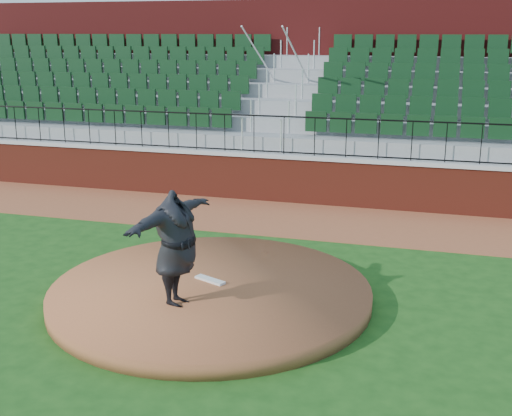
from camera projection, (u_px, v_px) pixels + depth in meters
The scene contains 10 objects.
ground at pixel (231, 304), 11.04m from camera, with size 90.00×90.00×0.00m, color #194714.
warning_track at pixel (300, 219), 16.04m from camera, with size 34.00×3.20×0.01m, color brown.
field_wall at pixel (314, 181), 17.37m from camera, with size 34.00×0.35×1.20m, color maroon.
wall_cap at pixel (314, 157), 17.20m from camera, with size 34.00×0.45×0.10m, color #B7B7B7.
wall_railing at pixel (315, 137), 17.05m from camera, with size 34.00×0.05×1.00m, color black, non-canonical shape.
seating_stands at pixel (333, 106), 19.45m from camera, with size 34.00×5.10×4.60m, color gray, non-canonical shape.
concourse_wall at pixel (347, 84), 21.92m from camera, with size 34.00×0.50×5.50m, color maroon.
pitchers_mound at pixel (211, 293), 11.21m from camera, with size 5.50×5.50×0.25m, color brown.
pitching_rubber at pixel (210, 280), 11.38m from camera, with size 0.61×0.15×0.04m, color silver.
pitcher at pixel (176, 248), 10.20m from camera, with size 2.31×0.63×1.88m, color black.
Camera 1 is at (3.26, -9.70, 4.48)m, focal length 45.69 mm.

